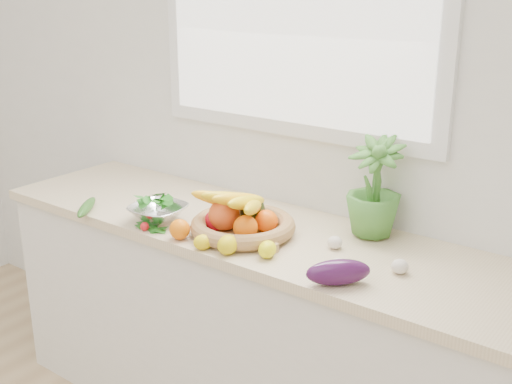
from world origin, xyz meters
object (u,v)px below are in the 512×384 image
Objects in this scene: potted_herb at (374,186)px; apple at (216,221)px; cucumber at (87,207)px; fruit_basket at (242,220)px; colander_with_spinach at (158,208)px; eggplant at (338,272)px.

apple is at bearing -147.30° from potted_herb.
fruit_basket is (0.65, 0.20, 0.03)m from cucumber.
potted_herb is at bearing 32.70° from apple.
cucumber is at bearing -163.30° from fruit_basket.
apple reaches higher than cucumber.
potted_herb is (0.49, 0.31, 0.15)m from apple.
colander_with_spinach reaches higher than apple.
fruit_basket reaches higher than apple.
potted_herb reaches higher than eggplant.
fruit_basket reaches higher than cucumber.
apple reaches higher than eggplant.
fruit_basket is (-0.49, 0.15, 0.01)m from eggplant.
apple is 0.18× the size of fruit_basket.
eggplant is (0.59, -0.11, -0.00)m from apple.
eggplant is at bearing -16.55° from fruit_basket.
colander_with_spinach is (-0.83, 0.05, 0.02)m from eggplant.
eggplant reaches higher than cucumber.
apple is 0.58m from cucumber.
potted_herb is at bearing 24.29° from cucumber.
colander_with_spinach reaches higher than eggplant.
cucumber is 0.49× the size of fruit_basket.
apple is 0.23× the size of potted_herb.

